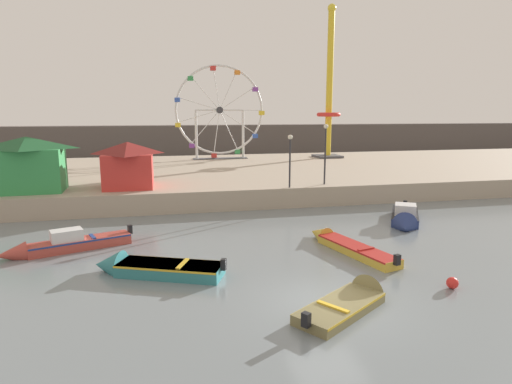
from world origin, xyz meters
The scene contains 15 objects.
ground_plane centered at (0.00, 0.00, 0.00)m, with size 240.00×240.00×0.00m, color slate.
quay_promenade centered at (0.00, 26.35, 0.69)m, with size 110.00×23.65×1.39m, color tan.
distant_town_skyline centered at (0.00, 53.82, 2.20)m, with size 140.00×3.00×4.40m, color #564C47.
motorboat_faded_red centered at (-10.21, 8.03, 0.34)m, with size 5.93×2.98×1.28m.
motorboat_teal_painted centered at (-6.18, 4.22, 0.27)m, with size 5.50×3.35×1.31m.
motorboat_olive_wood centered at (0.89, -0.21, 0.19)m, with size 4.48×3.64×1.30m.
motorboat_navy_blue centered at (8.42, 9.13, 0.33)m, with size 3.87×5.10×1.57m.
motorboat_mustard_yellow centered at (2.98, 5.56, 0.23)m, with size 2.49×6.20×1.02m.
ferris_wheel_white_frame centered at (0.95, 33.92, 6.41)m, with size 9.67×1.20×9.99m.
drop_tower_yellow_tower centered at (12.96, 32.81, 7.84)m, with size 2.80×2.80×16.34m.
carnival_booth_green_kiosk centered at (-13.78, 17.10, 3.24)m, with size 4.70×3.30×3.56m.
carnival_booth_red_striped centered at (-7.63, 17.54, 3.01)m, with size 3.56×3.96×3.11m.
promenade_lamp_near centered at (5.90, 15.66, 4.14)m, with size 0.32×0.32×4.26m.
promenade_lamp_far centered at (3.09, 14.94, 3.76)m, with size 0.32×0.32×3.59m.
mooring_buoy_orange centered at (5.00, 0.22, 0.22)m, with size 0.44×0.44×0.44m, color red.
Camera 1 is at (-5.50, -13.16, 6.56)m, focal length 30.50 mm.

